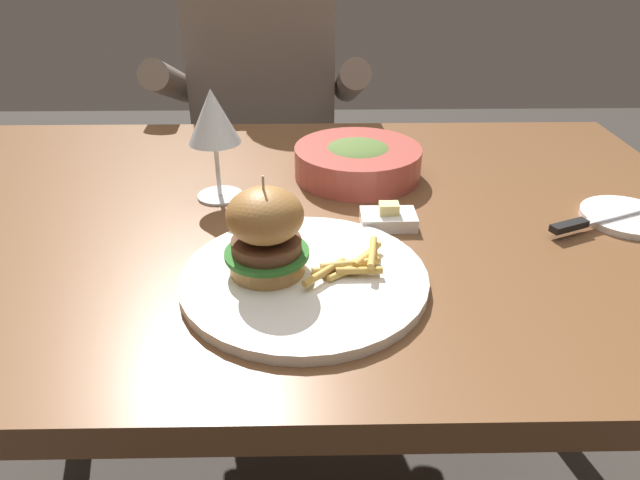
{
  "coord_description": "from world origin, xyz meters",
  "views": [
    {
      "loc": [
        0.02,
        -0.79,
        1.13
      ],
      "look_at": [
        0.03,
        -0.17,
        0.78
      ],
      "focal_mm": 32.0,
      "sensor_mm": 36.0,
      "label": 1
    }
  ],
  "objects_px": {
    "burger_sandwich": "(266,232)",
    "butter_dish": "(388,218)",
    "soup_bowl": "(358,160)",
    "wine_glass": "(213,120)",
    "diner_person": "(267,154)",
    "main_plate": "(304,278)",
    "bread_plate": "(626,217)",
    "table_knife": "(603,218)"
  },
  "relations": [
    {
      "from": "butter_dish",
      "to": "wine_glass",
      "type": "bearing_deg",
      "value": 158.15
    },
    {
      "from": "wine_glass",
      "to": "diner_person",
      "type": "xyz_separation_m",
      "value": [
        0.03,
        0.65,
        -0.3
      ]
    },
    {
      "from": "bread_plate",
      "to": "soup_bowl",
      "type": "distance_m",
      "value": 0.43
    },
    {
      "from": "burger_sandwich",
      "to": "soup_bowl",
      "type": "distance_m",
      "value": 0.35
    },
    {
      "from": "wine_glass",
      "to": "diner_person",
      "type": "distance_m",
      "value": 0.72
    },
    {
      "from": "burger_sandwich",
      "to": "bread_plate",
      "type": "height_order",
      "value": "burger_sandwich"
    },
    {
      "from": "wine_glass",
      "to": "butter_dish",
      "type": "distance_m",
      "value": 0.3
    },
    {
      "from": "main_plate",
      "to": "table_knife",
      "type": "height_order",
      "value": "table_knife"
    },
    {
      "from": "butter_dish",
      "to": "soup_bowl",
      "type": "xyz_separation_m",
      "value": [
        -0.03,
        0.18,
        0.02
      ]
    },
    {
      "from": "main_plate",
      "to": "butter_dish",
      "type": "bearing_deg",
      "value": 50.78
    },
    {
      "from": "main_plate",
      "to": "wine_glass",
      "type": "height_order",
      "value": "wine_glass"
    },
    {
      "from": "butter_dish",
      "to": "diner_person",
      "type": "distance_m",
      "value": 0.81
    },
    {
      "from": "main_plate",
      "to": "bread_plate",
      "type": "height_order",
      "value": "main_plate"
    },
    {
      "from": "diner_person",
      "to": "bread_plate",
      "type": "bearing_deg",
      "value": -51.5
    },
    {
      "from": "table_knife",
      "to": "diner_person",
      "type": "bearing_deg",
      "value": 125.46
    },
    {
      "from": "bread_plate",
      "to": "wine_glass",
      "type": "bearing_deg",
      "value": 171.48
    },
    {
      "from": "burger_sandwich",
      "to": "diner_person",
      "type": "xyz_separation_m",
      "value": [
        -0.06,
        0.89,
        -0.24
      ]
    },
    {
      "from": "soup_bowl",
      "to": "diner_person",
      "type": "distance_m",
      "value": 0.64
    },
    {
      "from": "main_plate",
      "to": "bread_plate",
      "type": "xyz_separation_m",
      "value": [
        0.48,
        0.16,
        -0.0
      ]
    },
    {
      "from": "wine_glass",
      "to": "main_plate",
      "type": "bearing_deg",
      "value": -61.47
    },
    {
      "from": "burger_sandwich",
      "to": "table_knife",
      "type": "distance_m",
      "value": 0.5
    },
    {
      "from": "soup_bowl",
      "to": "diner_person",
      "type": "height_order",
      "value": "diner_person"
    },
    {
      "from": "burger_sandwich",
      "to": "butter_dish",
      "type": "relative_size",
      "value": 1.57
    },
    {
      "from": "butter_dish",
      "to": "soup_bowl",
      "type": "relative_size",
      "value": 0.37
    },
    {
      "from": "butter_dish",
      "to": "diner_person",
      "type": "xyz_separation_m",
      "value": [
        -0.23,
        0.75,
        -0.19
      ]
    },
    {
      "from": "soup_bowl",
      "to": "butter_dish",
      "type": "bearing_deg",
      "value": -80.36
    },
    {
      "from": "bread_plate",
      "to": "butter_dish",
      "type": "bearing_deg",
      "value": -178.17
    },
    {
      "from": "main_plate",
      "to": "soup_bowl",
      "type": "height_order",
      "value": "soup_bowl"
    },
    {
      "from": "butter_dish",
      "to": "main_plate",
      "type": "bearing_deg",
      "value": -129.22
    },
    {
      "from": "table_knife",
      "to": "butter_dish",
      "type": "height_order",
      "value": "butter_dish"
    },
    {
      "from": "soup_bowl",
      "to": "bread_plate",
      "type": "bearing_deg",
      "value": -23.93
    },
    {
      "from": "wine_glass",
      "to": "bread_plate",
      "type": "height_order",
      "value": "wine_glass"
    },
    {
      "from": "main_plate",
      "to": "butter_dish",
      "type": "xyz_separation_m",
      "value": [
        0.12,
        0.15,
        0.0
      ]
    },
    {
      "from": "table_knife",
      "to": "soup_bowl",
      "type": "height_order",
      "value": "soup_bowl"
    },
    {
      "from": "main_plate",
      "to": "soup_bowl",
      "type": "xyz_separation_m",
      "value": [
        0.09,
        0.33,
        0.02
      ]
    },
    {
      "from": "burger_sandwich",
      "to": "soup_bowl",
      "type": "height_order",
      "value": "burger_sandwich"
    },
    {
      "from": "burger_sandwich",
      "to": "butter_dish",
      "type": "height_order",
      "value": "burger_sandwich"
    },
    {
      "from": "table_knife",
      "to": "soup_bowl",
      "type": "relative_size",
      "value": 1.01
    },
    {
      "from": "wine_glass",
      "to": "butter_dish",
      "type": "relative_size",
      "value": 2.17
    },
    {
      "from": "wine_glass",
      "to": "bread_plate",
      "type": "distance_m",
      "value": 0.64
    },
    {
      "from": "bread_plate",
      "to": "burger_sandwich",
      "type": "bearing_deg",
      "value": -163.8
    },
    {
      "from": "main_plate",
      "to": "burger_sandwich",
      "type": "relative_size",
      "value": 2.41
    }
  ]
}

